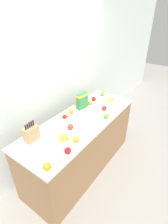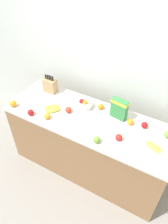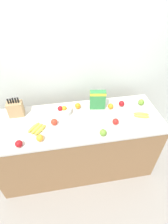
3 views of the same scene
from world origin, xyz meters
TOP-DOWN VIEW (x-y plane):
  - ground_plane at (0.00, 0.00)m, footprint 14.00×14.00m
  - wall_back at (0.00, 0.58)m, footprint 9.00×0.06m
  - counter at (0.00, 0.00)m, footprint 2.04×0.73m
  - knife_block at (-0.70, 0.22)m, footprint 0.17×0.11m
  - cereal_box at (0.29, 0.19)m, footprint 0.20×0.11m
  - fruit_bowl at (-0.16, 0.15)m, footprint 0.22×0.22m
  - banana_bunch_left at (0.78, -0.06)m, footprint 0.20×0.13m
  - banana_bunch_right at (-0.46, -0.08)m, footprint 0.22×0.21m
  - apple_rightmost at (0.60, 0.17)m, footprint 0.07×0.07m
  - apple_front at (-0.26, -0.03)m, footprint 0.08×0.08m
  - apple_by_knife_block at (0.24, -0.28)m, footprint 0.08×0.08m
  - apple_rear at (0.86, 0.16)m, footprint 0.08×0.08m
  - apple_middle at (0.43, -0.13)m, footprint 0.07×0.07m
  - apple_leftmost at (-0.63, -0.28)m, footprint 0.07×0.07m
  - orange_mid_right at (-0.42, -0.24)m, footprint 0.08×0.08m
  - orange_front_right at (0.04, 0.22)m, footprint 0.07×0.07m
  - orange_back_center at (0.45, 0.15)m, footprint 0.07×0.07m

SIDE VIEW (x-z plane):
  - ground_plane at x=0.00m, z-range 0.00..0.00m
  - counter at x=0.00m, z-range 0.00..0.92m
  - banana_bunch_left at x=0.78m, z-range 0.92..0.96m
  - banana_bunch_right at x=-0.46m, z-range 0.92..0.96m
  - orange_back_center at x=0.45m, z-range 0.92..0.99m
  - apple_rightmost at x=0.60m, z-range 0.92..0.99m
  - apple_middle at x=0.43m, z-range 0.92..0.99m
  - orange_front_right at x=0.04m, z-range 0.92..0.99m
  - apple_leftmost at x=-0.63m, z-range 0.92..1.00m
  - orange_mid_right at x=-0.42m, z-range 0.92..1.00m
  - apple_front at x=-0.26m, z-range 0.92..1.00m
  - apple_by_knife_block at x=0.24m, z-range 0.92..1.00m
  - apple_rear at x=0.86m, z-range 0.92..1.00m
  - fruit_bowl at x=-0.16m, z-range 0.91..1.02m
  - knife_block at x=-0.70m, z-range 0.87..1.17m
  - cereal_box at x=0.29m, z-range 0.93..1.18m
  - wall_back at x=0.00m, z-range 0.00..2.60m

